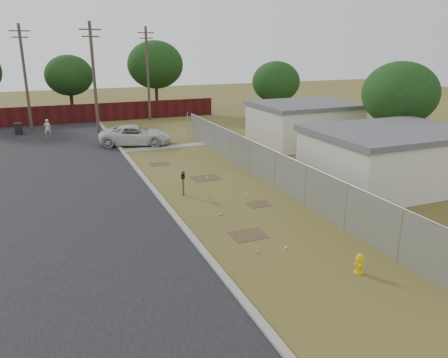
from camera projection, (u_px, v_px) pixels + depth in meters
name	position (u px, v px, depth m)	size (l,w,h in m)	color
ground	(220.00, 195.00, 22.24)	(120.00, 120.00, 0.00)	brown
street	(70.00, 168.00, 26.88)	(15.10, 60.00, 0.12)	black
chainlink_fence	(266.00, 168.00, 24.04)	(0.10, 27.06, 2.02)	#92949A
privacy_fence	(65.00, 114.00, 41.86)	(30.00, 0.12, 1.80)	#3F0D0F
utility_poles	(92.00, 76.00, 37.77)	(12.60, 8.24, 9.00)	#4F4035
houses	(342.00, 138.00, 28.07)	(9.30, 17.24, 3.10)	silver
horizon_trees	(137.00, 74.00, 41.98)	(33.32, 31.94, 7.78)	#352718
fire_hydrant	(359.00, 264.00, 14.53)	(0.37, 0.37, 0.74)	#E4B50C
mailbox	(183.00, 177.00, 21.87)	(0.32, 0.53, 1.22)	#4E3D2D
pickup_truck	(136.00, 135.00, 33.09)	(2.47, 5.35, 1.49)	silver
pedestrian	(48.00, 128.00, 35.73)	(0.56, 0.36, 1.52)	#BCAE89
trash_bin	(19.00, 129.00, 36.96)	(0.66, 0.72, 0.98)	black
scattered_litter	(234.00, 209.00, 20.16)	(2.51, 9.67, 0.07)	silver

